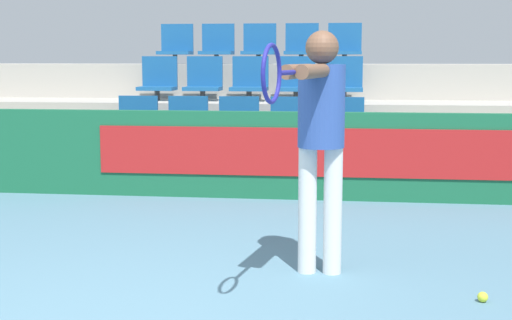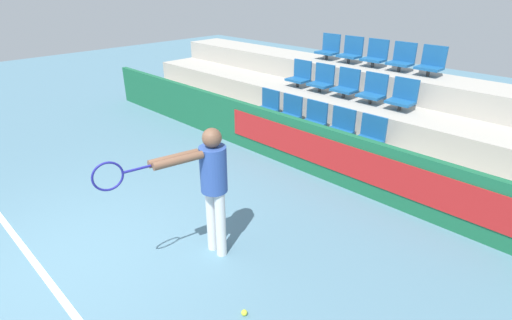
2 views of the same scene
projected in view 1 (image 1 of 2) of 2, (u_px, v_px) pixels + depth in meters
barrier_wall at (232, 154)px, 7.75m from camera, size 12.17×0.14×0.95m
bleacher_tier_front at (237, 167)px, 8.39m from camera, size 11.77×1.05×0.48m
bleacher_tier_middle at (248, 138)px, 9.38m from camera, size 11.77×1.05×0.95m
bleacher_tier_back at (258, 113)px, 10.38m from camera, size 11.77×1.05×1.43m
stadium_chair_0 at (137, 123)px, 8.59m from camera, size 0.48×0.36×0.59m
stadium_chair_1 at (187, 124)px, 8.51m from camera, size 0.48×0.36×0.59m
stadium_chair_2 at (238, 124)px, 8.44m from camera, size 0.48×0.36×0.59m
stadium_chair_3 at (290, 125)px, 8.36m from camera, size 0.48×0.36×0.59m
stadium_chair_4 at (343, 126)px, 8.29m from camera, size 0.48×0.36×0.59m
stadium_chair_5 at (158, 81)px, 9.55m from camera, size 0.48×0.36×0.59m
stadium_chair_6 at (204, 81)px, 9.48m from camera, size 0.48×0.36×0.59m
stadium_chair_7 at (250, 81)px, 9.40m from camera, size 0.48×0.36×0.59m
stadium_chair_8 at (296, 81)px, 9.33m from camera, size 0.48×0.36×0.59m
stadium_chair_9 at (344, 82)px, 9.25m from camera, size 0.48×0.36×0.59m
stadium_chair_10 at (176, 46)px, 10.52m from camera, size 0.48×0.36×0.59m
stadium_chair_11 at (217, 46)px, 10.44m from camera, size 0.48×0.36×0.59m
stadium_chair_12 at (259, 46)px, 10.37m from camera, size 0.48×0.36×0.59m
stadium_chair_13 at (302, 46)px, 10.29m from camera, size 0.48×0.36×0.59m
stadium_chair_14 at (345, 46)px, 10.22m from camera, size 0.48×0.36×0.59m
tennis_player at (319, 125)px, 4.86m from camera, size 0.43×1.49×1.70m
tennis_ball at (483, 297)px, 4.45m from camera, size 0.07×0.07×0.07m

